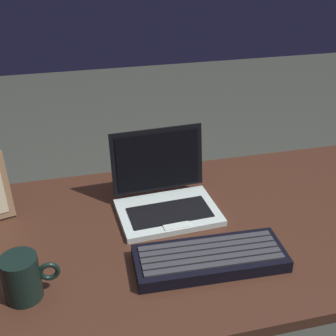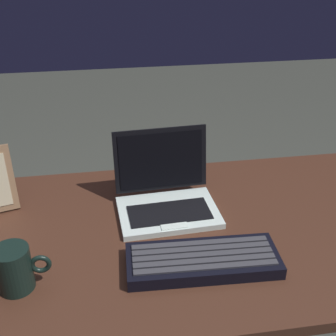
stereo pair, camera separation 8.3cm
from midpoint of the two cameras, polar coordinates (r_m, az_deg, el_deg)
desk at (r=1.21m, az=5.38°, el=-12.23°), size 1.58×0.67×0.76m
laptop_front at (r=1.18m, az=1.75°, el=-3.58°), size 0.27×0.22×0.20m
external_keyboard at (r=1.02m, az=6.85°, el=-11.68°), size 0.34×0.14×0.03m
coffee_mug at (r=0.98m, az=-16.68°, el=-12.28°), size 0.12×0.08×0.10m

